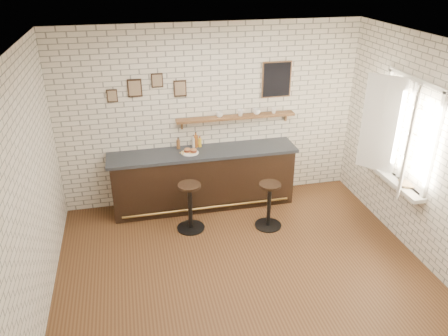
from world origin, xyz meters
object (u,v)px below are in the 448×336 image
at_px(ciabatta_sandwich, 190,150).
at_px(shelf_cup_c, 257,112).
at_px(shelf_cup_d, 274,111).
at_px(bar_stool_left, 190,205).
at_px(sandwich_plate, 190,153).
at_px(book_upper, 401,183).
at_px(bitters_bottle_white, 194,142).
at_px(bitters_bottle_brown, 178,144).
at_px(bitters_bottle_amber, 196,141).
at_px(bar_counter, 204,178).
at_px(shelf_cup_b, 240,113).
at_px(book_lower, 401,184).
at_px(bar_stool_right, 269,204).
at_px(condiment_bottle_yellow, 200,142).
at_px(shelf_cup_a, 220,115).

relative_size(ciabatta_sandwich, shelf_cup_c, 1.91).
bearing_deg(shelf_cup_d, bar_stool_left, 178.01).
bearing_deg(sandwich_plate, book_upper, -29.72).
relative_size(bitters_bottle_white, book_upper, 1.08).
height_order(bitters_bottle_brown, bitters_bottle_amber, bitters_bottle_amber).
xyz_separation_m(bar_counter, shelf_cup_b, (0.67, 0.20, 1.04)).
bearing_deg(book_lower, bar_stool_right, 168.16).
bearing_deg(condiment_bottle_yellow, bar_stool_right, -50.37).
bearing_deg(ciabatta_sandwich, bar_stool_right, -38.12).
distance_m(sandwich_plate, shelf_cup_d, 1.58).
bearing_deg(sandwich_plate, shelf_cup_b, 14.26).
distance_m(bitters_bottle_brown, bitters_bottle_amber, 0.30).
bearing_deg(bitters_bottle_white, bitters_bottle_brown, -180.00).
distance_m(bar_counter, book_upper, 3.09).
height_order(shelf_cup_c, book_lower, shelf_cup_c).
bearing_deg(sandwich_plate, shelf_cup_c, 10.96).
xyz_separation_m(bitters_bottle_white, bar_stool_right, (1.00, -1.07, -0.69)).
bearing_deg(bitters_bottle_brown, shelf_cup_c, 0.22).
relative_size(bitters_bottle_white, bar_stool_right, 0.29).
relative_size(sandwich_plate, shelf_cup_a, 2.46).
height_order(bitters_bottle_brown, bar_stool_left, bitters_bottle_brown).
distance_m(bitters_bottle_white, shelf_cup_b, 0.92).
relative_size(bitters_bottle_brown, bar_stool_right, 0.26).
bearing_deg(bar_stool_left, shelf_cup_c, 34.09).
bearing_deg(shelf_cup_a, bar_counter, -167.88).
bearing_deg(book_lower, shelf_cup_a, 152.81).
bearing_deg(bar_counter, condiment_bottle_yellow, 95.14).
bearing_deg(bar_counter, book_upper, -32.24).
bearing_deg(bar_counter, bar_stool_right, -45.22).
height_order(condiment_bottle_yellow, book_upper, condiment_bottle_yellow).
bearing_deg(bar_stool_left, condiment_bottle_yellow, 69.68).
bearing_deg(bitters_bottle_white, shelf_cup_a, 0.68).
bearing_deg(ciabatta_sandwich, bitters_bottle_amber, 59.58).
xyz_separation_m(bitters_bottle_amber, bar_stool_right, (0.95, -1.07, -0.71)).
bearing_deg(sandwich_plate, bar_counter, 7.01).
xyz_separation_m(bitters_bottle_amber, shelf_cup_c, (1.04, 0.01, 0.43)).
relative_size(bitters_bottle_brown, shelf_cup_b, 1.85).
relative_size(sandwich_plate, condiment_bottle_yellow, 1.54).
relative_size(condiment_bottle_yellow, bar_stool_left, 0.23).
bearing_deg(shelf_cup_a, shelf_cup_c, -19.87).
relative_size(bitters_bottle_brown, condiment_bottle_yellow, 1.08).
height_order(bar_counter, book_lower, bar_counter).
distance_m(condiment_bottle_yellow, shelf_cup_d, 1.35).
bearing_deg(shelf_cup_a, bitters_bottle_white, 160.81).
height_order(bar_stool_right, shelf_cup_d, shelf_cup_d).
distance_m(bitters_bottle_brown, shelf_cup_b, 1.15).
xyz_separation_m(bar_counter, bitters_bottle_white, (-0.12, 0.20, 0.59)).
distance_m(bitters_bottle_white, bitters_bottle_amber, 0.05).
xyz_separation_m(condiment_bottle_yellow, shelf_cup_a, (0.34, 0.01, 0.46)).
distance_m(bitters_bottle_brown, shelf_cup_d, 1.69).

